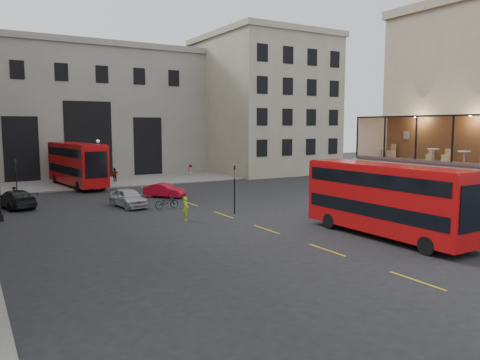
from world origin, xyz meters
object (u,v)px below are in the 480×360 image
cyclist (186,209)px  cafe_table_far (382,152)px  cafe_chair_c (430,157)px  pedestrian_a (15,196)px  cafe_table_mid (433,153)px  pedestrian_d (190,170)px  car_a (128,198)px  cafe_table_near (464,156)px  cafe_chair_b (446,158)px  bus_far (77,162)px  pedestrian_b (64,176)px  pedestrian_c (115,175)px  car_b (165,191)px  bicycle (167,202)px  traffic_light_far (16,174)px  bus_near (385,197)px  cafe_chair_d (391,153)px  street_lamp_b (99,166)px  car_c (15,199)px  traffic_light_near (234,183)px

cyclist → cafe_table_far: 14.41m
cafe_chair_c → pedestrian_a: bearing=132.4°
cyclist → cafe_table_mid: 17.12m
pedestrian_a → pedestrian_d: size_ratio=1.02×
pedestrian_d → cafe_table_mid: size_ratio=1.79×
car_a → cafe_table_far: bearing=-58.2°
cafe_table_near → cafe_chair_b: cafe_table_near is taller
pedestrian_d → cafe_chair_b: 40.35m
pedestrian_d → cafe_table_near: bearing=146.9°
bus_far → pedestrian_b: size_ratio=6.54×
cyclist → pedestrian_c: pedestrian_c is taller
car_b → cafe_chair_b: bearing=-104.9°
bicycle → cafe_table_mid: (10.78, -17.32, 4.65)m
traffic_light_far → bus_near: size_ratio=0.33×
cafe_chair_c → cafe_table_far: bearing=118.4°
traffic_light_far → bicycle: (10.27, -11.17, -1.91)m
pedestrian_b → cafe_chair_d: (16.62, -34.03, 3.93)m
street_lamp_b → pedestrian_a: bearing=-138.2°
bus_far → street_lamp_b: bearing=-24.7°
pedestrian_b → cafe_chair_b: cafe_chair_b is taller
cafe_chair_d → bus_far: bearing=117.0°
bus_far → cyclist: 23.71m
bus_near → cafe_table_near: size_ratio=13.39×
cafe_table_far → pedestrian_b: bearing=113.3°
cyclist → pedestrian_a: 17.27m
pedestrian_d → cafe_table_far: 36.52m
bicycle → pedestrian_c: 19.85m
car_a → car_c: bearing=144.2°
pedestrian_c → car_b: bearing=81.4°
cafe_table_far → traffic_light_near: bearing=128.6°
car_c → cafe_table_mid: (21.61, -24.03, 4.41)m
cafe_table_mid → cafe_chair_d: (1.48, 4.60, -0.28)m
bus_far → pedestrian_a: bus_far is taller
street_lamp_b → cafe_chair_d: bearing=-65.6°
car_a → cafe_table_mid: 24.12m
street_lamp_b → cafe_table_mid: size_ratio=6.20×
traffic_light_near → street_lamp_b: bearing=102.8°
car_a → cafe_chair_d: cafe_chair_d is taller
cafe_chair_c → pedestrian_c: bearing=106.7°
cyclist → cafe_chair_d: size_ratio=1.82×
car_c → cafe_chair_d: (23.09, -19.43, 4.13)m
traffic_light_near → traffic_light_far: same height
street_lamp_b → car_b: street_lamp_b is taller
cafe_table_near → cafe_table_mid: (0.69, 2.55, 0.01)m
street_lamp_b → cafe_table_far: bearing=-68.8°
car_c → pedestrian_a: bearing=-109.9°
bus_far → traffic_light_far: bearing=-134.2°
street_lamp_b → car_b: 11.92m
bus_far → cafe_table_near: size_ratio=14.84×
traffic_light_far → cafe_table_mid: size_ratio=4.42×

